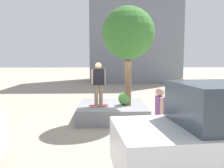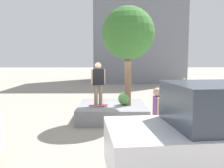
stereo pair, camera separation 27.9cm
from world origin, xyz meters
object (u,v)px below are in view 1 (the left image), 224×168
at_px(planter_ledge, 112,111).
at_px(skateboarder, 98,81).
at_px(bystander_watching, 182,91).
at_px(passerby_with_bag, 160,111).
at_px(skateboard, 99,105).
at_px(plaza_tree, 128,34).

height_order(planter_ledge, skateboarder, skateboarder).
bearing_deg(bystander_watching, passerby_with_bag, 65.14).
distance_m(planter_ledge, skateboard, 0.83).
relative_size(planter_ledge, skateboarder, 1.67).
xyz_separation_m(skateboard, passerby_with_bag, (-1.93, 2.71, 0.33)).
relative_size(skateboard, passerby_with_bag, 0.47).
xyz_separation_m(planter_ledge, bystander_watching, (-3.71, -1.91, 0.62)).
relative_size(planter_ledge, plaza_tree, 0.71).
relative_size(plaza_tree, bystander_watching, 2.58).
distance_m(skateboard, bystander_watching, 4.91).
bearing_deg(skateboard, planter_ledge, -140.72).
bearing_deg(planter_ledge, passerby_with_bag, 113.09).
xyz_separation_m(planter_ledge, passerby_with_bag, (-1.36, 3.18, 0.70)).
relative_size(planter_ledge, passerby_with_bag, 1.69).
bearing_deg(bystander_watching, plaza_tree, 34.80).
bearing_deg(plaza_tree, skateboarder, 12.09).
bearing_deg(plaza_tree, skateboard, 12.09).
bearing_deg(skateboarder, passerby_with_bag, 125.52).
distance_m(skateboard, skateboarder, 1.04).
bearing_deg(planter_ledge, skateboarder, 39.28).
xyz_separation_m(plaza_tree, bystander_watching, (-3.04, -2.11, -2.72)).
distance_m(plaza_tree, bystander_watching, 4.59).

